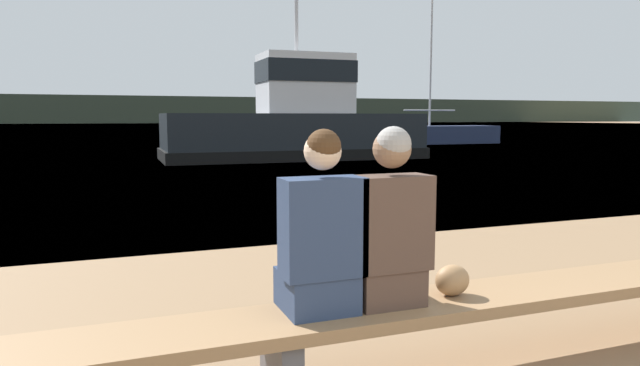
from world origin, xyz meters
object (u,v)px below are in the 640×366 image
object	(u,v)px
person_left	(321,238)
shopping_bag	(452,280)
person_right	(388,230)
bench_main	(281,332)
tugboat_red	(296,126)
moored_sailboat	(435,134)

from	to	relation	value
person_left	shopping_bag	size ratio (longest dim) A/B	4.64
person_left	person_right	distance (m)	0.41
person_right	bench_main	bearing A→B (deg)	-179.10
bench_main	tugboat_red	xyz separation A→B (m)	(5.85, 17.36, 0.81)
bench_main	person_right	xyz separation A→B (m)	(0.65, 0.01, 0.51)
person_right	tugboat_red	bearing A→B (deg)	73.31
person_right	moored_sailboat	size ratio (longest dim) A/B	0.12
person_left	tugboat_red	xyz separation A→B (m)	(5.61, 17.35, 0.31)
bench_main	moored_sailboat	bearing A→B (deg)	56.44
person_right	shopping_bag	bearing A→B (deg)	0.82
bench_main	tugboat_red	distance (m)	18.34
person_left	tugboat_red	world-z (taller)	tugboat_red
person_left	moored_sailboat	xyz separation A→B (m)	(16.91, 25.83, -0.35)
bench_main	shopping_bag	xyz separation A→B (m)	(1.09, 0.02, 0.17)
bench_main	person_left	distance (m)	0.55
shopping_bag	moored_sailboat	xyz separation A→B (m)	(16.06, 25.82, -0.03)
moored_sailboat	bench_main	bearing A→B (deg)	147.01
person_left	moored_sailboat	bearing A→B (deg)	56.79
person_left	person_right	world-z (taller)	person_right
person_left	tugboat_red	size ratio (longest dim) A/B	0.11
bench_main	moored_sailboat	xyz separation A→B (m)	(17.14, 25.84, 0.14)
tugboat_red	moored_sailboat	bearing A→B (deg)	-52.23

